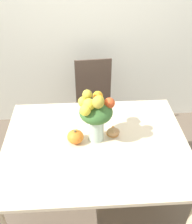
{
  "coord_description": "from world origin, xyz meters",
  "views": [
    {
      "loc": [
        -0.09,
        -1.5,
        2.18
      ],
      "look_at": [
        0.01,
        0.05,
        1.01
      ],
      "focal_mm": 42.0,
      "sensor_mm": 36.0,
      "label": 1
    }
  ],
  "objects_px": {
    "flower_vase": "(96,114)",
    "turkey_figurine": "(113,131)",
    "pumpkin": "(75,137)",
    "dining_chair_near_window": "(95,104)"
  },
  "relations": [
    {
      "from": "flower_vase",
      "to": "dining_chair_near_window",
      "type": "xyz_separation_m",
      "value": [
        0.04,
        0.84,
        -0.5
      ]
    },
    {
      "from": "flower_vase",
      "to": "pumpkin",
      "type": "relative_size",
      "value": 3.44
    },
    {
      "from": "turkey_figurine",
      "to": "dining_chair_near_window",
      "type": "distance_m",
      "value": 0.87
    },
    {
      "from": "flower_vase",
      "to": "turkey_figurine",
      "type": "xyz_separation_m",
      "value": [
        0.14,
        0.03,
        -0.2
      ]
    },
    {
      "from": "pumpkin",
      "to": "dining_chair_near_window",
      "type": "height_order",
      "value": "dining_chair_near_window"
    },
    {
      "from": "pumpkin",
      "to": "flower_vase",
      "type": "bearing_deg",
      "value": 11.5
    },
    {
      "from": "flower_vase",
      "to": "pumpkin",
      "type": "distance_m",
      "value": 0.25
    },
    {
      "from": "pumpkin",
      "to": "turkey_figurine",
      "type": "bearing_deg",
      "value": 12.25
    },
    {
      "from": "dining_chair_near_window",
      "to": "pumpkin",
      "type": "bearing_deg",
      "value": -106.86
    },
    {
      "from": "flower_vase",
      "to": "turkey_figurine",
      "type": "relative_size",
      "value": 3.2
    }
  ]
}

